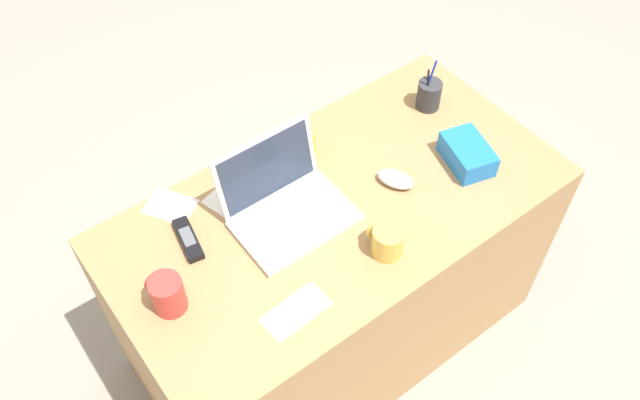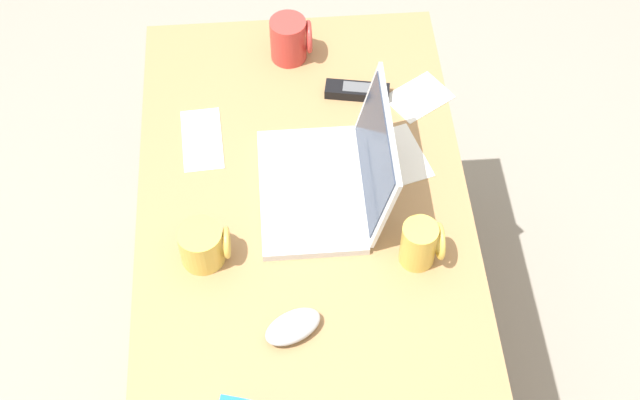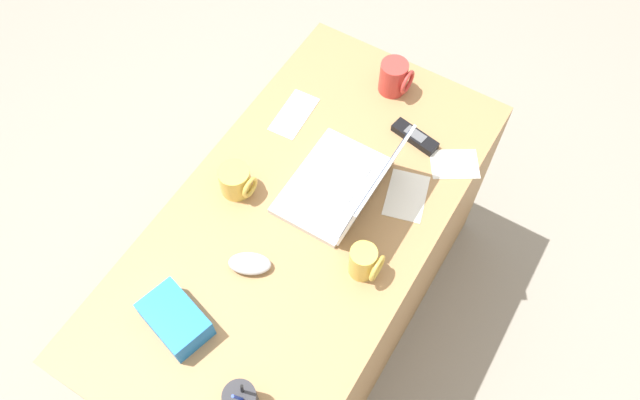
# 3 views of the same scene
# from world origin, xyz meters

# --- Properties ---
(ground_plane) EXTENTS (6.00, 6.00, 0.00)m
(ground_plane) POSITION_xyz_m (0.00, 0.00, 0.00)
(ground_plane) COLOR gray
(desk) EXTENTS (1.35, 0.70, 0.76)m
(desk) POSITION_xyz_m (0.00, 0.00, 0.38)
(desk) COLOR #A87C4F
(desk) RESTS_ON ground
(laptop) EXTENTS (0.33, 0.27, 0.22)m
(laptop) POSITION_xyz_m (-0.14, 0.06, 0.80)
(laptop) COLOR silver
(laptop) RESTS_ON desk
(computer_mouse) EXTENTS (0.11, 0.13, 0.04)m
(computer_mouse) POSITION_xyz_m (0.19, -0.04, 0.78)
(computer_mouse) COLOR silver
(computer_mouse) RESTS_ON desk
(coffee_mug_white) EXTENTS (0.09, 0.10, 0.09)m
(coffee_mug_white) POSITION_xyz_m (0.01, -0.21, 0.80)
(coffee_mug_white) COLOR #E0BC4C
(coffee_mug_white) RESTS_ON desk
(coffee_mug_tall) EXTENTS (0.07, 0.08, 0.10)m
(coffee_mug_tall) POSITION_xyz_m (0.04, 0.22, 0.81)
(coffee_mug_tall) COLOR #E0BC4C
(coffee_mug_tall) RESTS_ON desk
(coffee_mug_spare) EXTENTS (0.09, 0.10, 0.11)m
(coffee_mug_spare) POSITION_xyz_m (-0.55, -0.00, 0.81)
(coffee_mug_spare) COLOR #C63833
(coffee_mug_spare) RESTS_ON desk
(cordless_phone) EXTENTS (0.07, 0.15, 0.03)m
(cordless_phone) POSITION_xyz_m (-0.41, 0.14, 0.77)
(cordless_phone) COLOR black
(cordless_phone) RESTS_ON desk
(pen_holder) EXTENTS (0.08, 0.08, 0.18)m
(pen_holder) POSITION_xyz_m (0.49, 0.15, 0.81)
(pen_holder) COLOR #333338
(pen_holder) RESTS_ON desk
(snack_bag) EXTENTS (0.15, 0.19, 0.07)m
(snack_bag) POSITION_xyz_m (0.41, -0.10, 0.79)
(snack_bag) COLOR blue
(snack_bag) RESTS_ON desk
(paper_note_near_laptop) EXTENTS (0.16, 0.17, 0.00)m
(paper_note_near_laptop) POSITION_xyz_m (-0.39, 0.28, 0.76)
(paper_note_near_laptop) COLOR white
(paper_note_near_laptop) RESTS_ON desk
(paper_note_left) EXTENTS (0.18, 0.15, 0.00)m
(paper_note_left) POSITION_xyz_m (-0.22, 0.21, 0.76)
(paper_note_left) COLOR white
(paper_note_left) RESTS_ON desk
(paper_note_right) EXTENTS (0.18, 0.10, 0.00)m
(paper_note_right) POSITION_xyz_m (-0.30, -0.21, 0.76)
(paper_note_right) COLOR white
(paper_note_right) RESTS_ON desk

